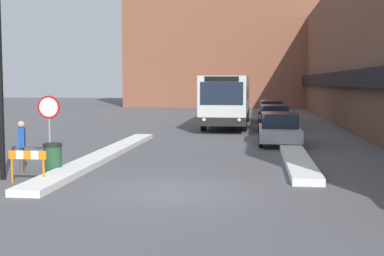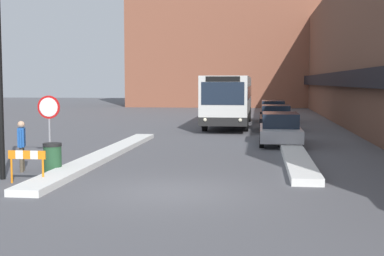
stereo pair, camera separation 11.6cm
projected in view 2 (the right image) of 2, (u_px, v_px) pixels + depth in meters
ground_plane at (172, 192)px, 13.99m from camera, size 160.00×160.00×0.00m
building_row_right at (376, 51)px, 36.03m from camera, size 5.50×60.00×9.91m
building_backdrop_far at (241, 22)px, 62.29m from camera, size 26.00×8.00×19.61m
snow_bank_left at (105, 155)px, 20.42m from camera, size 0.90×14.45×0.20m
snow_bank_right at (294, 152)px, 20.99m from camera, size 0.90×12.87×0.23m
city_bus at (229, 99)px, 34.79m from camera, size 2.69×12.17×3.21m
parked_car_front at (280, 128)px, 24.70m from camera, size 1.88×4.61×1.45m
parked_car_middle at (276, 118)px, 31.81m from camera, size 1.89×4.37×1.50m
parked_car_back at (273, 111)px, 38.75m from camera, size 1.86×4.89×1.52m
stop_sign at (49, 116)px, 17.51m from camera, size 0.76×0.08×2.43m
street_lamp at (9, 57)px, 15.47m from camera, size 1.46×0.36×5.72m
pedestrian at (22, 141)px, 17.11m from camera, size 0.32×0.51×1.63m
trash_bin at (53, 158)px, 16.88m from camera, size 0.59×0.59×0.95m
construction_barricade at (27, 160)px, 15.11m from camera, size 1.10×0.06×0.94m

